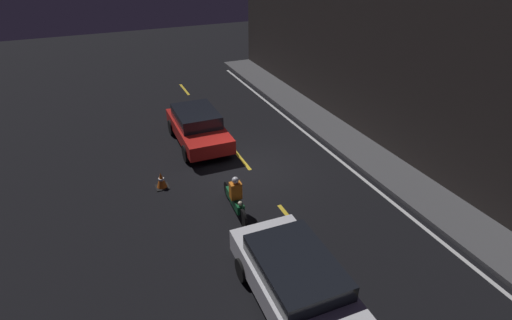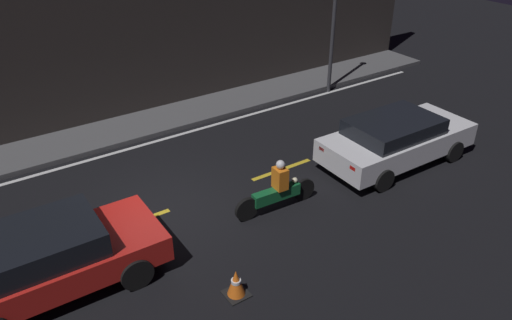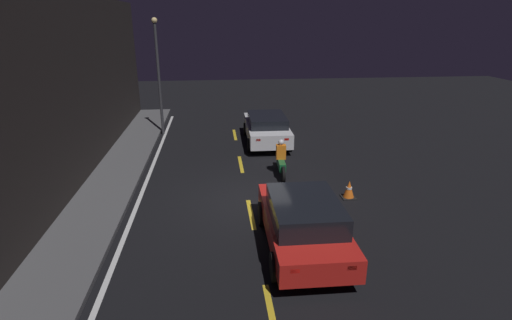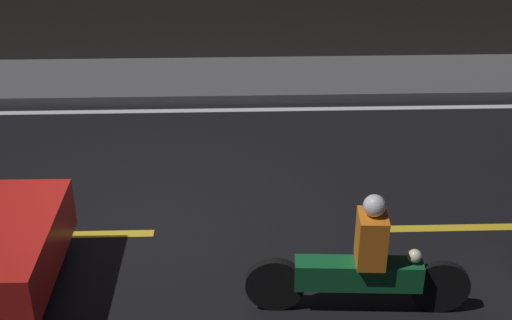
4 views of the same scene
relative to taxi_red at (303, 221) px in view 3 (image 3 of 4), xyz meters
The scene contains 13 objects.
ground_plane 3.37m from the taxi_red, 20.63° to the left, with size 56.00×56.00×0.00m, color black.
raised_curb 6.73m from the taxi_red, 62.74° to the left, with size 28.00×1.88×0.15m.
building_front 8.08m from the taxi_red, 66.47° to the left, with size 28.00×0.30×6.58m.
lane_dash_b 2.80m from the taxi_red, 154.65° to the left, with size 2.00×0.14×0.01m.
lane_dash_c 2.49m from the taxi_red, 29.19° to the left, with size 2.00×0.14×0.01m.
lane_dash_d 6.71m from the taxi_red, ahead, with size 2.00×0.14×0.01m.
lane_dash_e 11.15m from the taxi_red, ahead, with size 2.00×0.14×0.01m.
lane_solid_kerb 5.71m from the taxi_red, 57.21° to the left, with size 25.20×0.14×0.01m.
taxi_red is the anchor object (origin of this frame).
sedan_white 9.51m from the taxi_red, ahead, with size 4.63×2.08×1.40m.
motorcycle 5.31m from the taxi_red, ahead, with size 2.28×0.38×1.37m.
traffic_cone_near 3.70m from the taxi_red, 37.29° to the right, with size 0.47×0.47×0.61m.
street_lamp 12.79m from the taxi_red, 22.77° to the left, with size 0.28×0.28×5.76m.
Camera 3 is at (-11.99, 1.01, 5.66)m, focal length 28.00 mm.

